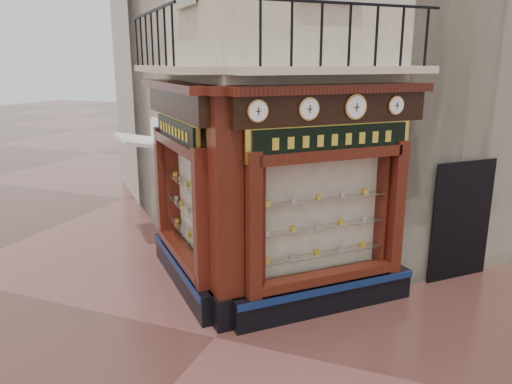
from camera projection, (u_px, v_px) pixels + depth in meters
The scene contains 14 objects.
ground at pixel (215, 338), 8.07m from camera, with size 80.00×80.00×0.00m, color #4E2B24.
neighbour_left at pixel (263, 22), 15.32m from camera, with size 8.00×8.00×11.00m, color beige.
neighbour_right at pixel (433, 17), 13.55m from camera, with size 8.00×8.00×11.00m, color beige.
shopfront_left at pixel (183, 189), 9.48m from camera, with size 2.86×2.86×3.98m.
shopfront_right at pixel (327, 204), 8.48m from camera, with size 2.86×2.86×3.98m.
corner_pilaster at pixel (226, 214), 8.03m from camera, with size 0.85×0.85×3.98m.
balcony at pixel (249, 68), 8.34m from camera, with size 5.94×2.97×1.03m.
clock_a at pixel (258, 111), 7.37m from camera, with size 0.27×0.27×0.34m.
clock_b at pixel (309, 109), 7.70m from camera, with size 0.29×0.29×0.36m.
clock_c at pixel (356, 107), 8.03m from camera, with size 0.32×0.32×0.41m.
clock_d at pixel (396, 105), 8.33m from camera, with size 0.26×0.26×0.31m.
awning at pixel (147, 244), 12.22m from camera, with size 1.68×1.01×0.08m, color white, non-canonical shape.
signboard_left at pixel (176, 131), 9.17m from camera, with size 1.96×1.96×0.52m.
signboard_right at pixel (332, 139), 8.12m from camera, with size 2.22×2.22×0.59m.
Camera 1 is at (3.28, -6.45, 4.32)m, focal length 35.00 mm.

